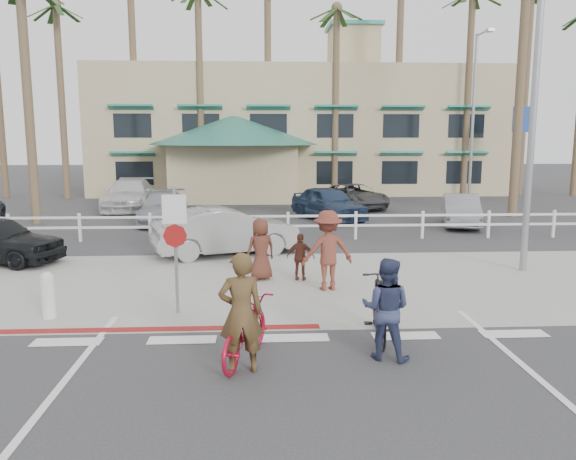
{
  "coord_description": "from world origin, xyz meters",
  "views": [
    {
      "loc": [
        -0.63,
        -8.95,
        3.53
      ],
      "look_at": [
        0.03,
        3.48,
        1.5
      ],
      "focal_mm": 35.0,
      "sensor_mm": 36.0,
      "label": 1
    }
  ],
  "objects": [
    {
      "name": "bike_red",
      "position": [
        -0.87,
        -0.33,
        0.5
      ],
      "size": [
        1.23,
        2.01,
        1.0
      ],
      "primitive_type": "imported",
      "rotation": [
        0.0,
        0.0,
        2.82
      ],
      "color": "maroon",
      "rests_on": "ground"
    },
    {
      "name": "bollard_0",
      "position": [
        -4.8,
        2.0,
        0.47
      ],
      "size": [
        0.26,
        0.26,
        0.95
      ],
      "primitive_type": null,
      "color": "silver",
      "rests_on": "ground"
    },
    {
      "name": "lot_car_2",
      "position": [
        2.43,
        15.34,
        0.74
      ],
      "size": [
        3.4,
        4.66,
        1.48
      ],
      "primitive_type": "imported",
      "rotation": [
        0.0,
        0.0,
        0.43
      ],
      "color": "#1F304D",
      "rests_on": "ground"
    },
    {
      "name": "streetlight_0",
      "position": [
        6.5,
        5.5,
        4.5
      ],
      "size": [
        0.6,
        2.0,
        9.0
      ],
      "primitive_type": null,
      "color": "gray",
      "rests_on": "ground"
    },
    {
      "name": "streetlight_1",
      "position": [
        12.0,
        24.0,
        4.75
      ],
      "size": [
        0.6,
        2.0,
        9.5
      ],
      "primitive_type": null,
      "color": "gray",
      "rests_on": "ground"
    },
    {
      "name": "bike_path",
      "position": [
        0.0,
        -2.0,
        0.0
      ],
      "size": [
        12.0,
        16.0,
        0.01
      ],
      "primitive_type": "cube",
      "color": "#333335",
      "rests_on": "ground"
    },
    {
      "name": "rail_fence",
      "position": [
        0.5,
        10.5,
        0.5
      ],
      "size": [
        29.4,
        0.16,
        1.0
      ],
      "primitive_type": null,
      "color": "silver",
      "rests_on": "ground"
    },
    {
      "name": "rider_red",
      "position": [
        -0.91,
        -0.79,
        0.94
      ],
      "size": [
        0.74,
        0.54,
        1.87
      ],
      "primitive_type": "imported",
      "rotation": [
        0.0,
        0.0,
        3.28
      ],
      "color": "#503A1F",
      "rests_on": "ground"
    },
    {
      "name": "palm_6",
      "position": [
        8.0,
        26.0,
        8.5
      ],
      "size": [
        4.0,
        4.0,
        17.0
      ],
      "primitive_type": null,
      "color": "#1B3815",
      "rests_on": "ground"
    },
    {
      "name": "lot_car_5",
      "position": [
        4.32,
        19.55,
        0.62
      ],
      "size": [
        3.43,
        4.9,
        1.24
      ],
      "primitive_type": "imported",
      "rotation": [
        0.0,
        0.0,
        0.34
      ],
      "color": "#38393C",
      "rests_on": "ground"
    },
    {
      "name": "pedestrian_b",
      "position": [
        -0.59,
        4.89,
        0.79
      ],
      "size": [
        0.91,
        0.77,
        1.57
      ],
      "primitive_type": "imported",
      "rotation": [
        0.0,
        0.0,
        3.57
      ],
      "color": "#4F261B",
      "rests_on": "ground"
    },
    {
      "name": "cross_street",
      "position": [
        0.0,
        8.5,
        0.0
      ],
      "size": [
        40.0,
        5.0,
        0.01
      ],
      "primitive_type": "cube",
      "color": "#333335",
      "rests_on": "ground"
    },
    {
      "name": "sidewalk_plaza",
      "position": [
        0.0,
        4.5,
        0.01
      ],
      "size": [
        22.0,
        7.0,
        0.01
      ],
      "primitive_type": "cube",
      "color": "gray",
      "rests_on": "ground"
    },
    {
      "name": "palm_7",
      "position": [
        12.0,
        25.0,
        7.0
      ],
      "size": [
        4.0,
        4.0,
        14.0
      ],
      "primitive_type": null,
      "color": "#1B3815",
      "rests_on": "ground"
    },
    {
      "name": "lot_car_1",
      "position": [
        -4.65,
        14.85,
        0.65
      ],
      "size": [
        2.12,
        4.62,
        1.31
      ],
      "primitive_type": "imported",
      "rotation": [
        0.0,
        0.0,
        0.06
      ],
      "color": "gray",
      "rests_on": "ground"
    },
    {
      "name": "building",
      "position": [
        2.0,
        31.0,
        5.65
      ],
      "size": [
        28.0,
        16.0,
        11.3
      ],
      "primitive_type": null,
      "color": "tan",
      "rests_on": "ground"
    },
    {
      "name": "rider_black",
      "position": [
        1.4,
        -0.37,
        0.83
      ],
      "size": [
        0.99,
        0.9,
        1.66
      ],
      "primitive_type": "imported",
      "rotation": [
        0.0,
        0.0,
        2.73
      ],
      "color": "navy",
      "rests_on": "ground"
    },
    {
      "name": "palm_11",
      "position": [
        11.0,
        16.0,
        7.0
      ],
      "size": [
        4.0,
        4.0,
        14.0
      ],
      "primitive_type": null,
      "color": "#1B3815",
      "rests_on": "ground"
    },
    {
      "name": "lot_car_4",
      "position": [
        -7.04,
        19.25,
        0.77
      ],
      "size": [
        2.41,
        5.39,
        1.54
      ],
      "primitive_type": "imported",
      "rotation": [
        0.0,
        0.0,
        0.05
      ],
      "color": "silver",
      "rests_on": "ground"
    },
    {
      "name": "car_white_sedan",
      "position": [
        -1.62,
        8.05,
        0.73
      ],
      "size": [
        4.71,
        2.9,
        1.47
      ],
      "primitive_type": "imported",
      "rotation": [
        0.0,
        0.0,
        1.9
      ],
      "color": "gray",
      "rests_on": "ground"
    },
    {
      "name": "palm_5",
      "position": [
        4.0,
        25.0,
        6.5
      ],
      "size": [
        4.0,
        4.0,
        13.0
      ],
      "primitive_type": null,
      "color": "#1B3815",
      "rests_on": "ground"
    },
    {
      "name": "palm_10",
      "position": [
        -10.0,
        15.0,
        6.0
      ],
      "size": [
        4.0,
        4.0,
        12.0
      ],
      "primitive_type": null,
      "color": "#1B3815",
      "rests_on": "ground"
    },
    {
      "name": "sign_post",
      "position": [
        -2.3,
        2.2,
        1.45
      ],
      "size": [
        0.5,
        0.1,
        2.9
      ],
      "primitive_type": null,
      "color": "gray",
      "rests_on": "ground"
    },
    {
      "name": "lot_car_3",
      "position": [
        7.63,
        13.35,
        0.64
      ],
      "size": [
        2.36,
        4.13,
        1.29
      ],
      "primitive_type": "imported",
      "rotation": [
        0.0,
        0.0,
        -0.27
      ],
      "color": "gray",
      "rests_on": "ground"
    },
    {
      "name": "parking_lot",
      "position": [
        0.0,
        18.0,
        0.0
      ],
      "size": [
        50.0,
        16.0,
        0.01
      ],
      "primitive_type": "cube",
      "color": "#333335",
      "rests_on": "ground"
    },
    {
      "name": "palm_4",
      "position": [
        0.0,
        26.0,
        7.5
      ],
      "size": [
        4.0,
        4.0,
        15.0
      ],
      "primitive_type": null,
      "color": "#1B3815",
      "rests_on": "ground"
    },
    {
      "name": "pedestrian_child",
      "position": [
        0.41,
        4.74,
        0.6
      ],
      "size": [
        0.76,
        0.45,
        1.21
      ],
      "primitive_type": "imported",
      "rotation": [
        0.0,
        0.0,
        2.91
      ],
      "color": "brown",
      "rests_on": "ground"
    },
    {
      "name": "palm_1",
      "position": [
        -12.0,
        25.0,
        6.5
      ],
      "size": [
        4.0,
        4.0,
        13.0
      ],
      "primitive_type": null,
      "color": "#1B3815",
      "rests_on": "ground"
    },
    {
      "name": "ground",
      "position": [
        0.0,
        0.0,
        0.0
      ],
      "size": [
        140.0,
        140.0,
        0.0
      ],
      "primitive_type": "plane",
      "color": "#333335"
    },
    {
      "name": "pedestrian_a",
      "position": [
        0.98,
        3.86,
        0.95
      ],
      "size": [
        1.32,
        0.9,
        1.89
      ],
      "primitive_type": "imported",
      "rotation": [
        0.0,
        0.0,
        3.31
      ],
      "color": "brown",
      "rests_on": "ground"
    },
    {
      "name": "palm_3",
      "position": [
        -4.0,
        25.0,
        7.0
      ],
      "size": [
        4.0,
        4.0,
        14.0
      ],
      "primitive_type": null,
      "color": "#1B3815",
      "rests_on": "ground"
    },
    {
      "name": "bike_black",
      "position": [
        1.49,
        0.51,
        0.58
      ],
      "size": [
        0.76,
        1.99,
        1.17
      ],
      "primitive_type": "imported",
      "rotation": [
        0.0,
        0.0,
        3.03
      ],
      "color": "black",
      "rests_on": "ground"
    },
    {
      "name": "info_sign",
      "position": [
        14.0,
        22.0,
        2.8
      ],
      "size": [
        1.2,
        0.16,
        5.6
      ],
      "primitive_type": null,
      "color": "navy",
      "rests_on": "ground"
    },
    {
      "name": "palm_8",
      "position": [
        16.0,
        26.0,
        7.5
      ],
      "size": [
        4.0,
        4.0,
        15.0
      ],
      "primitive_type": null,
      "color": "#1B3815",
      "rests_on": "ground"
    },
    {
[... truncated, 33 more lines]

